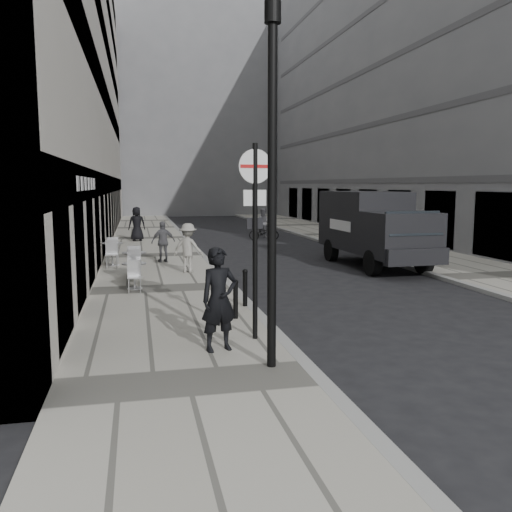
% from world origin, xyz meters
% --- Properties ---
extents(ground, '(120.00, 120.00, 0.00)m').
position_xyz_m(ground, '(0.00, 0.00, 0.00)').
color(ground, black).
rests_on(ground, ground).
extents(sidewalk, '(4.00, 60.00, 0.12)m').
position_xyz_m(sidewalk, '(-2.00, 18.00, 0.06)').
color(sidewalk, '#A4A094').
rests_on(sidewalk, ground).
extents(far_sidewalk, '(4.00, 60.00, 0.12)m').
position_xyz_m(far_sidewalk, '(9.00, 18.00, 0.06)').
color(far_sidewalk, '#A4A094').
rests_on(far_sidewalk, ground).
extents(building_left, '(4.00, 45.00, 18.00)m').
position_xyz_m(building_left, '(-6.00, 24.50, 9.00)').
color(building_left, beige).
rests_on(building_left, ground).
extents(building_right, '(6.00, 45.00, 20.00)m').
position_xyz_m(building_right, '(14.00, 24.50, 10.00)').
color(building_right, slate).
rests_on(building_right, ground).
extents(building_far, '(24.00, 16.00, 22.00)m').
position_xyz_m(building_far, '(1.50, 56.00, 11.00)').
color(building_far, slate).
rests_on(building_far, ground).
extents(walking_man, '(0.77, 0.61, 1.86)m').
position_xyz_m(walking_man, '(-1.30, 4.16, 1.05)').
color(walking_man, black).
rests_on(walking_man, sidewalk).
extents(sign_post, '(0.64, 0.14, 3.72)m').
position_xyz_m(sign_post, '(-0.52, 4.76, 2.50)').
color(sign_post, black).
rests_on(sign_post, sidewalk).
extents(lamppost, '(0.26, 0.26, 5.69)m').
position_xyz_m(lamppost, '(-0.60, 3.12, 3.29)').
color(lamppost, black).
rests_on(lamppost, sidewalk).
extents(bollard_near, '(0.11, 0.11, 0.86)m').
position_xyz_m(bollard_near, '(-0.15, 7.57, 0.55)').
color(bollard_near, black).
rests_on(bollard_near, sidewalk).
extents(bollard_far, '(0.11, 0.11, 0.82)m').
position_xyz_m(bollard_far, '(-0.60, 6.40, 0.53)').
color(bollard_far, black).
rests_on(bollard_far, sidewalk).
extents(panel_van, '(2.37, 6.04, 2.81)m').
position_xyz_m(panel_van, '(6.00, 13.77, 1.58)').
color(panel_van, black).
rests_on(panel_van, ground).
extents(cyclist, '(1.73, 0.83, 1.79)m').
position_xyz_m(cyclist, '(4.21, 24.03, 0.70)').
color(cyclist, black).
rests_on(cyclist, ground).
extents(pedestrian_a, '(0.99, 0.59, 1.57)m').
position_xyz_m(pedestrian_a, '(-1.72, 15.75, 0.91)').
color(pedestrian_a, '#5B5B60').
rests_on(pedestrian_a, sidewalk).
extents(pedestrian_b, '(1.24, 1.05, 1.67)m').
position_xyz_m(pedestrian_b, '(-1.02, 13.02, 0.95)').
color(pedestrian_b, gray).
rests_on(pedestrian_b, sidewalk).
extents(pedestrian_c, '(0.93, 0.65, 1.81)m').
position_xyz_m(pedestrian_c, '(-2.69, 24.07, 1.02)').
color(pedestrian_c, black).
rests_on(pedestrian_c, sidewalk).
extents(cafe_table_near, '(0.68, 1.55, 0.88)m').
position_xyz_m(cafe_table_near, '(-2.80, 10.39, 0.57)').
color(cafe_table_near, silver).
rests_on(cafe_table_near, sidewalk).
extents(cafe_table_mid, '(0.76, 1.72, 0.98)m').
position_xyz_m(cafe_table_mid, '(-2.80, 12.20, 0.62)').
color(cafe_table_mid, '#ACACAE').
rests_on(cafe_table_mid, sidewalk).
extents(cafe_table_far, '(0.77, 1.74, 0.99)m').
position_xyz_m(cafe_table_far, '(-3.60, 15.18, 0.62)').
color(cafe_table_far, silver).
rests_on(cafe_table_far, sidewalk).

